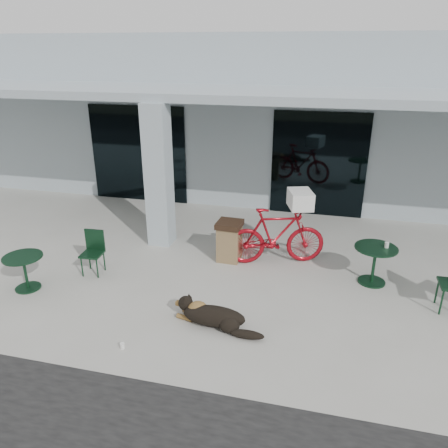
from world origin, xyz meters
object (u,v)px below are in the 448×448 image
(cafe_table_near, at_px, (25,273))
(dog, at_px, (214,315))
(cafe_chair_near, at_px, (92,253))
(bicycle, at_px, (276,236))
(trash_receptacle, at_px, (229,241))
(cafe_table_far, at_px, (374,265))

(cafe_table_near, bearing_deg, dog, -4.63)
(dog, distance_m, cafe_chair_near, 2.99)
(bicycle, height_order, cafe_chair_near, bicycle)
(trash_receptacle, bearing_deg, cafe_table_near, -148.54)
(trash_receptacle, bearing_deg, dog, -82.67)
(bicycle, relative_size, trash_receptacle, 2.34)
(cafe_table_near, distance_m, cafe_chair_near, 1.22)
(dog, distance_m, cafe_table_near, 3.68)
(bicycle, height_order, trash_receptacle, bicycle)
(cafe_table_near, xyz_separation_m, cafe_chair_near, (0.90, 0.82, 0.10))
(dog, height_order, cafe_table_near, cafe_table_near)
(bicycle, relative_size, cafe_table_far, 2.55)
(cafe_table_near, relative_size, trash_receptacle, 0.82)
(cafe_table_near, bearing_deg, cafe_table_far, 15.90)
(cafe_chair_near, distance_m, cafe_table_far, 5.40)
(cafe_table_near, bearing_deg, cafe_chair_near, 42.59)
(bicycle, bearing_deg, cafe_table_near, 98.70)
(cafe_chair_near, xyz_separation_m, cafe_table_far, (5.32, 0.95, -0.07))
(cafe_chair_near, height_order, trash_receptacle, cafe_chair_near)
(bicycle, xyz_separation_m, cafe_table_near, (-4.31, -2.16, -0.27))
(cafe_chair_near, distance_m, trash_receptacle, 2.75)
(cafe_chair_near, bearing_deg, cafe_table_far, 6.79)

